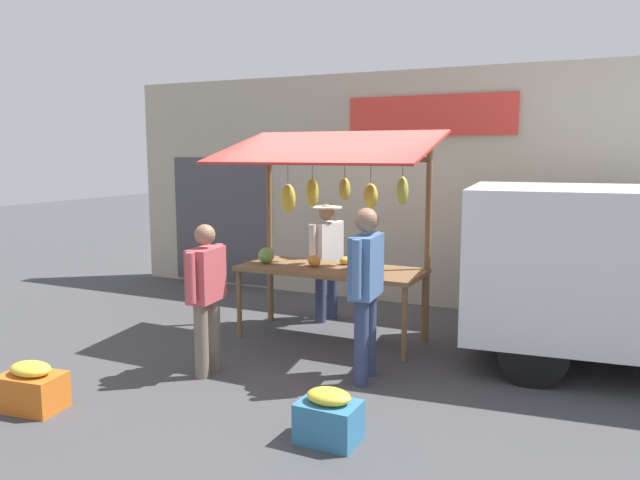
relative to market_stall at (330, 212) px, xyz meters
name	(u,v)px	position (x,y,z in m)	size (l,w,h in m)	color
ground_plane	(330,339)	(-0.03, 0.03, -1.54)	(40.00, 40.00, 0.00)	#424244
street_backdrop	(387,189)	(0.03, -2.16, 0.16)	(9.00, 0.30, 3.40)	#B2A893
market_stall	(330,212)	(0.00, 0.00, 0.00)	(2.50, 1.46, 2.50)	brown
vendor_with_sunhat	(326,253)	(0.37, -0.72, -0.63)	(0.40, 0.66, 1.56)	navy
shopper_in_grey_tee	(366,281)	(-0.88, 1.10, -0.54)	(0.26, 0.72, 1.71)	navy
shopper_with_ponytail	(206,290)	(0.64, 1.60, -0.67)	(0.27, 0.66, 1.53)	#726656
produce_crate_near	(329,417)	(-1.08, 2.43, -1.34)	(0.48, 0.36, 0.43)	teal
produce_crate_side	(32,388)	(1.51, 2.99, -1.34)	(0.57, 0.41, 0.43)	#D1661E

